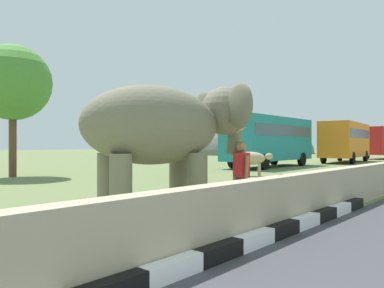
{
  "coord_description": "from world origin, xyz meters",
  "views": [
    {
      "loc": [
        -2.14,
        0.41,
        1.59
      ],
      "look_at": [
        3.91,
        5.74,
        1.6
      ],
      "focal_mm": 35.03,
      "sensor_mm": 36.0,
      "label": 1
    }
  ],
  "objects": [
    {
      "name": "bus_teal",
      "position": [
        21.44,
        13.85,
        2.08
      ],
      "size": [
        9.18,
        2.81,
        3.5
      ],
      "color": "teal",
      "rests_on": "ground_plane"
    },
    {
      "name": "tree_distant",
      "position": [
        5.8,
        19.14,
        4.61
      ],
      "size": [
        3.7,
        3.7,
        6.49
      ],
      "color": "brown",
      "rests_on": "ground_plane"
    },
    {
      "name": "hill_east",
      "position": [
        55.0,
        39.09,
        0.0
      ],
      "size": [
        31.24,
        24.99,
        13.16
      ],
      "color": "slate",
      "rests_on": "ground_plane"
    },
    {
      "name": "cow_near",
      "position": [
        10.46,
        11.98,
        0.87
      ],
      "size": [
        0.68,
        1.9,
        1.23
      ],
      "color": "#473323",
      "rests_on": "ground_plane"
    },
    {
      "name": "person_handler",
      "position": [
        5.25,
        5.37,
        0.93
      ],
      "size": [
        0.4,
        0.62,
        1.66
      ],
      "color": "navy",
      "rests_on": "ground_plane"
    },
    {
      "name": "elephant",
      "position": [
        3.65,
        6.22,
        1.95
      ],
      "size": [
        4.07,
        3.05,
        2.97
      ],
      "color": "#716D58",
      "rests_on": "ground_plane"
    },
    {
      "name": "cow_mid",
      "position": [
        13.92,
        10.6,
        0.87
      ],
      "size": [
        1.48,
        1.76,
        1.23
      ],
      "color": "tan",
      "rests_on": "ground_plane"
    },
    {
      "name": "bus_orange",
      "position": [
        32.15,
        12.26,
        2.08
      ],
      "size": [
        9.34,
        3.59,
        3.5
      ],
      "color": "orange",
      "rests_on": "ground_plane"
    },
    {
      "name": "barrier_parapet",
      "position": [
        2.0,
        3.78,
        0.5
      ],
      "size": [
        28.0,
        0.36,
        1.0
      ],
      "primitive_type": "cube",
      "color": "tan",
      "rests_on": "ground_plane"
    }
  ]
}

